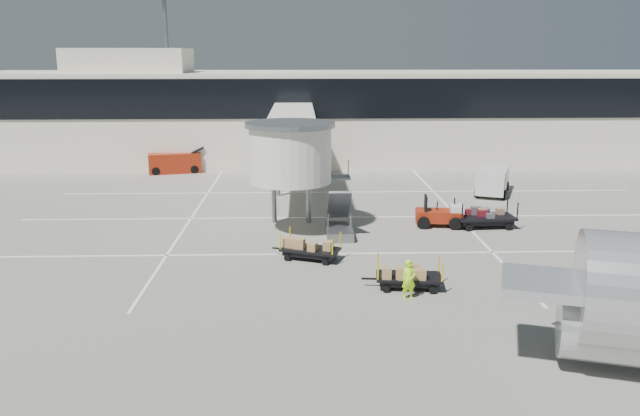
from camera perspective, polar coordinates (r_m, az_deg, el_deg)
The scene contains 11 objects.
ground at distance 28.94m, azimuth 5.17°, elevation -5.39°, with size 140.00×140.00×0.00m, color gray.
lane_markings at distance 37.77m, azimuth 2.48°, elevation -0.72°, with size 40.00×30.00×0.02m.
terminal at distance 57.39m, azimuth 1.31°, elevation 8.47°, with size 64.00×12.11×15.20m.
jet_bridge at distance 39.72m, azimuth -2.56°, elevation 6.29°, with size 5.70×20.40×6.03m.
baggage_tug at distance 36.04m, azimuth 10.92°, elevation -0.65°, with size 2.81×2.00×1.74m.
suitcase_cart at distance 36.42m, azimuth 14.98°, elevation -0.85°, with size 4.07×1.82×1.58m.
box_cart_near at distance 26.43m, azimuth 8.13°, elevation -6.23°, with size 3.39×1.64×1.30m.
box_cart_far at distance 29.75m, azimuth -1.03°, elevation -3.82°, with size 3.37×2.24×1.31m.
ground_worker at distance 25.21m, azimuth 8.13°, elevation -6.49°, with size 0.59×0.39×1.63m, color #AEFF1A.
minivan at distance 45.32m, azimuth 15.53°, elevation 2.59°, with size 3.45×4.94×1.74m.
belt_loader at distance 52.88m, azimuth -13.12°, elevation 4.06°, with size 4.73×2.67×2.16m.
Camera 1 is at (-3.45, -27.11, 9.54)m, focal length 35.00 mm.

